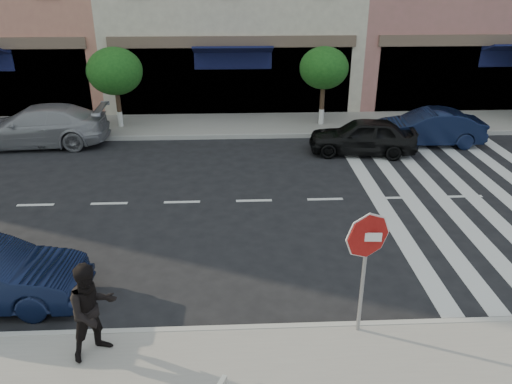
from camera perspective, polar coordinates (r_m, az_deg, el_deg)
The scene contains 9 objects.
ground at distance 10.44m, azimuth 0.72°, elevation -10.49°, with size 120.00×120.00×0.00m, color black.
sidewalk_far at distance 20.42m, azimuth -1.08°, elevation 7.67°, with size 60.00×3.00×0.15m, color gray.
street_tree_wb at distance 20.19m, azimuth -15.84°, elevation 13.11°, with size 2.10×2.10×3.06m.
street_tree_c at distance 19.99m, azimuth 7.77°, elevation 13.82°, with size 1.90×1.90×3.04m.
stop_sign at distance 8.30m, azimuth 12.53°, elevation -6.16°, with size 0.81×0.12×2.30m.
walker at distance 8.55m, azimuth -18.19°, elevation -12.72°, with size 0.82×0.64×1.68m, color black.
car_far_left at distance 19.71m, azimuth -23.68°, elevation 6.93°, with size 2.01×4.95×1.44m, color gray.
car_far_mid at distance 17.67m, azimuth 12.08°, elevation 6.27°, with size 1.47×3.64×1.24m, color black.
car_far_right at distance 19.21m, azimuth 19.06°, elevation 6.98°, with size 1.35×3.87×1.28m, color black.
Camera 1 is at (-0.53, -8.54, 5.99)m, focal length 35.00 mm.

